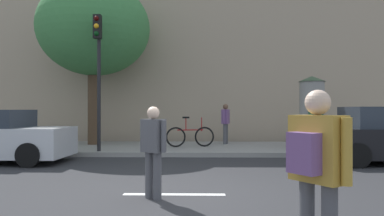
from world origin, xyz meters
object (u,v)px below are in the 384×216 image
Objects in this scene: street_tree at (94,29)px; pedestrian_in_dark_shirt at (316,164)px; poster_column at (312,111)px; bicycle_leaning at (190,136)px; traffic_light at (98,60)px; pedestrian_near_pole at (226,121)px; pedestrian_with_bag at (153,146)px.

street_tree reaches higher than pedestrian_in_dark_shirt.
bicycle_leaning is at bearing 179.25° from poster_column.
poster_column is 1.51× the size of pedestrian_in_dark_shirt.
bicycle_leaning is (3.76, -0.94, -4.08)m from street_tree.
poster_column is 0.40× the size of street_tree.
bicycle_leaning is at bearing 27.33° from traffic_light.
poster_column is at bearing -22.83° from pedestrian_near_pole.
pedestrian_in_dark_shirt is 0.96× the size of bicycle_leaning.
pedestrian_with_bag is at bearing -124.41° from poster_column.
traffic_light is 2.82× the size of pedestrian_with_bag.
traffic_light reaches higher than poster_column.
pedestrian_in_dark_shirt is (4.30, -8.38, -2.07)m from traffic_light.
pedestrian_near_pole reaches higher than pedestrian_in_dark_shirt.
street_tree is 4.09× the size of pedestrian_with_bag.
pedestrian_with_bag reaches higher than bicycle_leaning.
traffic_light is at bearing 117.16° from pedestrian_in_dark_shirt.
traffic_light reaches higher than bicycle_leaning.
poster_column is (7.26, 1.45, -1.64)m from traffic_light.
street_tree is at bearing 173.01° from poster_column.
street_tree is 5.63m from bicycle_leaning.
street_tree is at bearing 108.90° from traffic_light.
traffic_light is 2.79× the size of pedestrian_near_pole.
poster_column is 1.62× the size of pedestrian_near_pole.
traffic_light is 2.60× the size of pedestrian_in_dark_shirt.
street_tree is at bearing 166.01° from bicycle_leaning.
bicycle_leaning is (2.92, 1.51, -2.54)m from traffic_light.
pedestrian_near_pole is at bearing 32.36° from traffic_light.
street_tree reaches higher than poster_column.
pedestrian_in_dark_shirt is 11.09m from pedestrian_near_pole.
pedestrian_in_dark_shirt reaches higher than pedestrian_with_bag.
pedestrian_with_bag is at bearing -67.49° from street_tree.
traffic_light is 4.15m from bicycle_leaning.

